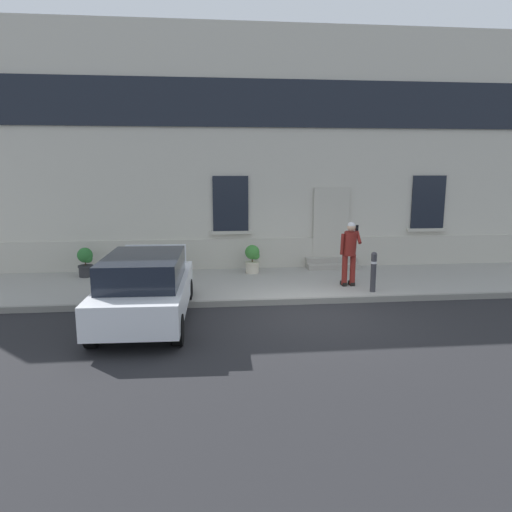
% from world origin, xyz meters
% --- Properties ---
extents(ground_plane, '(80.00, 80.00, 0.00)m').
position_xyz_m(ground_plane, '(0.00, 0.00, 0.00)').
color(ground_plane, '#232326').
extents(sidewalk, '(24.00, 3.60, 0.15)m').
position_xyz_m(sidewalk, '(0.00, 2.80, 0.07)').
color(sidewalk, '#99968E').
rests_on(sidewalk, ground).
extents(curb_edge, '(24.00, 0.12, 0.15)m').
position_xyz_m(curb_edge, '(0.00, 0.94, 0.07)').
color(curb_edge, gray).
rests_on(curb_edge, ground).
extents(building_facade, '(24.00, 1.52, 7.50)m').
position_xyz_m(building_facade, '(0.00, 5.29, 3.73)').
color(building_facade, beige).
rests_on(building_facade, ground).
extents(entrance_stoop, '(1.63, 0.64, 0.32)m').
position_xyz_m(entrance_stoop, '(1.64, 4.33, 0.28)').
color(entrance_stoop, '#9E998E').
rests_on(entrance_stoop, sidewalk).
extents(hatchback_car_white, '(1.90, 4.12, 1.50)m').
position_xyz_m(hatchback_car_white, '(-3.64, -0.08, 0.79)').
color(hatchback_car_white, white).
rests_on(hatchback_car_white, ground).
extents(bollard_near_person, '(0.15, 0.15, 1.04)m').
position_xyz_m(bollard_near_person, '(1.92, 1.35, 0.71)').
color(bollard_near_person, '#333338').
rests_on(bollard_near_person, sidewalk).
extents(person_on_phone, '(0.51, 0.49, 1.75)m').
position_xyz_m(person_on_phone, '(1.47, 1.99, 1.15)').
color(person_on_phone, maroon).
rests_on(person_on_phone, sidewalk).
extents(planter_charcoal, '(0.44, 0.44, 0.86)m').
position_xyz_m(planter_charcoal, '(-5.85, 3.88, 0.61)').
color(planter_charcoal, '#2D2D30').
rests_on(planter_charcoal, sidewalk).
extents(planter_olive, '(0.44, 0.44, 0.86)m').
position_xyz_m(planter_olive, '(-3.40, 3.80, 0.61)').
color(planter_olive, '#606B38').
rests_on(planter_olive, sidewalk).
extents(planter_cream, '(0.44, 0.44, 0.86)m').
position_xyz_m(planter_cream, '(-0.95, 3.85, 0.61)').
color(planter_cream, beige).
rests_on(planter_cream, sidewalk).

